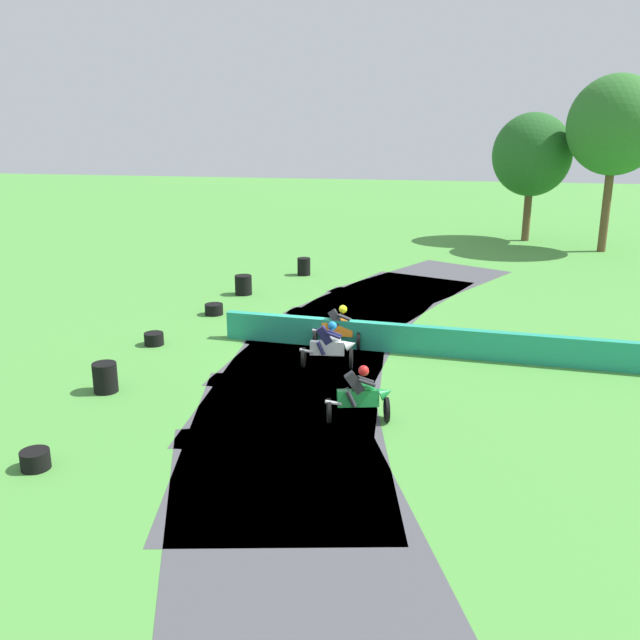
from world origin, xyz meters
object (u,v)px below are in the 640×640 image
Objects in this scene: tire_stack_extra_a at (105,377)px; tire_stack_extra_b at (35,460)px; tire_stack_mid_b at (214,309)px; motorcycle_chase_white at (330,346)px; motorcycle_trailing_green at (361,395)px; tire_stack_mid_a at (243,285)px; motorcycle_lead_orange at (340,328)px; tire_stack_far at (154,339)px; tire_stack_near at (304,267)px.

tire_stack_extra_b is (0.56, -4.20, -0.20)m from tire_stack_extra_a.
tire_stack_extra_b is at bearing -89.16° from tire_stack_mid_b.
tire_stack_extra_a is (-5.58, -2.95, -0.26)m from motorcycle_chase_white.
tire_stack_mid_b is at bearing 90.84° from tire_stack_extra_b.
motorcycle_trailing_green is 2.10× the size of tire_stack_mid_a.
motorcycle_chase_white is at bearing 54.89° from tire_stack_extra_b.
tire_stack_far is at bearing -171.70° from motorcycle_lead_orange.
tire_stack_near is (-4.65, 15.40, -0.26)m from motorcycle_trailing_green.
tire_stack_extra_b is at bearing -150.40° from motorcycle_trailing_green.
tire_stack_mid_a is 1.31× the size of tire_stack_extra_b.
motorcycle_trailing_green is at bearing -75.78° from motorcycle_lead_orange.
tire_stack_extra_a is (0.35, -3.96, 0.20)m from tire_stack_far.
motorcycle_trailing_green is at bearing -31.77° from tire_stack_far.
motorcycle_lead_orange reaches higher than tire_stack_far.
motorcycle_trailing_green reaches higher than tire_stack_extra_a.
motorcycle_trailing_green is at bearing -60.83° from tire_stack_mid_a.
motorcycle_lead_orange reaches higher than tire_stack_extra_a.
tire_stack_mid_b and tire_stack_extra_b have the same top height.
motorcycle_trailing_green is at bearing -4.67° from tire_stack_extra_a.
motorcycle_chase_white is 7.06m from tire_stack_mid_b.
motorcycle_lead_orange is at bearing 104.22° from motorcycle_trailing_green.
tire_stack_near is (-3.29, 10.01, -0.24)m from motorcycle_lead_orange.
tire_stack_extra_b is at bearing -125.11° from motorcycle_chase_white.
tire_stack_near is 11.20m from tire_stack_far.
motorcycle_trailing_green is 6.98m from tire_stack_extra_a.
motorcycle_chase_white is 2.10× the size of tire_stack_mid_a.
tire_stack_mid_a is 10.84m from tire_stack_extra_a.
tire_stack_far is 1.02× the size of tire_stack_extra_b.
tire_stack_mid_a reaches higher than tire_stack_extra_b.
motorcycle_lead_orange is 10.34m from tire_stack_extra_b.
motorcycle_lead_orange is at bearing 89.91° from motorcycle_chase_white.
tire_stack_far is at bearing 148.23° from motorcycle_trailing_green.
tire_stack_extra_b is (-6.39, -3.63, -0.46)m from motorcycle_trailing_green.
motorcycle_chase_white is 3.77m from motorcycle_trailing_green.
motorcycle_trailing_green reaches higher than tire_stack_mid_a.
motorcycle_trailing_green reaches higher than tire_stack_mid_b.
motorcycle_chase_white reaches higher than motorcycle_trailing_green.
tire_stack_extra_b is at bearing -90.13° from tire_stack_mid_a.
motorcycle_chase_white is at bearing -57.65° from tire_stack_mid_a.
tire_stack_near is at bearing 76.31° from tire_stack_far.
motorcycle_trailing_green is at bearing -68.72° from motorcycle_chase_white.
motorcycle_lead_orange reaches higher than tire_stack_mid_a.
motorcycle_chase_white is 6.04m from tire_stack_far.
tire_stack_mid_a is at bearing 82.17° from tire_stack_far.
tire_stack_mid_b is (-1.91, -7.13, -0.20)m from tire_stack_near.
motorcycle_lead_orange is 5.56m from motorcycle_trailing_green.
tire_stack_near is at bearing 66.96° from tire_stack_mid_a.
tire_stack_mid_a reaches higher than tire_stack_mid_b.
motorcycle_chase_white is at bearing 111.28° from motorcycle_trailing_green.
tire_stack_near is at bearing 106.81° from motorcycle_trailing_green.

